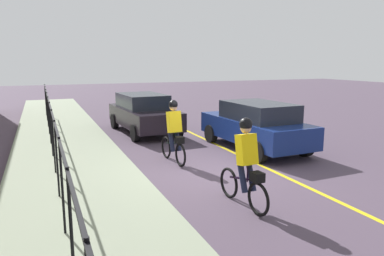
% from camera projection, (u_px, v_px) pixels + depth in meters
% --- Properties ---
extents(ground_plane, '(80.00, 80.00, 0.00)m').
position_uv_depth(ground_plane, '(210.00, 172.00, 9.72)').
color(ground_plane, '#4D3F4E').
extents(lane_line_centre, '(36.00, 0.12, 0.01)m').
position_uv_depth(lane_line_centre, '(261.00, 165.00, 10.32)').
color(lane_line_centre, yellow).
rests_on(lane_line_centre, ground).
extents(sidewalk, '(40.00, 3.20, 0.15)m').
position_uv_depth(sidewalk, '(76.00, 186.00, 8.42)').
color(sidewalk, gray).
rests_on(sidewalk, ground).
extents(iron_fence, '(21.32, 0.04, 1.60)m').
position_uv_depth(iron_fence, '(52.00, 126.00, 8.95)').
color(iron_fence, black).
rests_on(iron_fence, sidewalk).
extents(cyclist_lead, '(1.71, 0.38, 1.83)m').
position_uv_depth(cyclist_lead, '(174.00, 132.00, 10.43)').
color(cyclist_lead, black).
rests_on(cyclist_lead, ground).
extents(cyclist_follow, '(1.71, 0.38, 1.83)m').
position_uv_depth(cyclist_follow, '(246.00, 164.00, 7.20)').
color(cyclist_follow, black).
rests_on(cyclist_follow, ground).
extents(patrol_sedan, '(4.47, 2.06, 1.58)m').
position_uv_depth(patrol_sedan, '(256.00, 125.00, 12.09)').
color(patrol_sedan, navy).
rests_on(patrol_sedan, ground).
extents(parked_sedan_rear, '(4.50, 2.14, 1.58)m').
position_uv_depth(parked_sedan_rear, '(144.00, 113.00, 14.95)').
color(parked_sedan_rear, black).
rests_on(parked_sedan_rear, ground).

